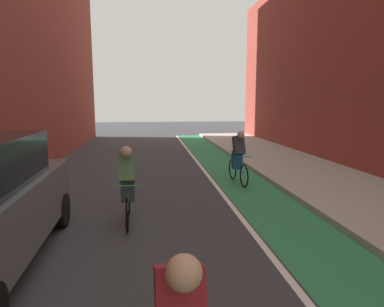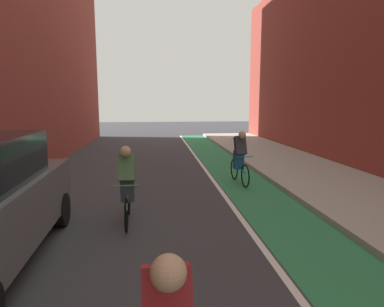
# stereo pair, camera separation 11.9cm
# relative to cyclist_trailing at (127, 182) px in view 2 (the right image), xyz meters

# --- Properties ---
(ground_plane) EXTENTS (71.61, 71.61, 0.00)m
(ground_plane) POSITION_rel_cyclist_trailing_xyz_m (0.48, -0.44, -0.85)
(ground_plane) COLOR #38383D
(bike_lane_paint) EXTENTS (1.60, 32.55, 0.00)m
(bike_lane_paint) POSITION_rel_cyclist_trailing_xyz_m (3.29, 1.56, -0.85)
(bike_lane_paint) COLOR #2D8451
(bike_lane_paint) RESTS_ON ground
(lane_divider_stripe) EXTENTS (0.12, 32.55, 0.00)m
(lane_divider_stripe) POSITION_rel_cyclist_trailing_xyz_m (2.39, 1.56, -0.85)
(lane_divider_stripe) COLOR white
(lane_divider_stripe) RESTS_ON ground
(sidewalk_right) EXTENTS (3.48, 32.55, 0.14)m
(sidewalk_right) POSITION_rel_cyclist_trailing_xyz_m (5.83, 1.56, -0.78)
(sidewalk_right) COLOR #A8A59E
(sidewalk_right) RESTS_ON ground
(cyclist_trailing) EXTENTS (0.48, 1.73, 1.62)m
(cyclist_trailing) POSITION_rel_cyclist_trailing_xyz_m (0.00, 0.00, 0.00)
(cyclist_trailing) COLOR black
(cyclist_trailing) RESTS_ON ground
(cyclist_far) EXTENTS (0.48, 1.72, 1.62)m
(cyclist_far) POSITION_rel_cyclist_trailing_xyz_m (3.12, 3.04, 0.00)
(cyclist_far) COLOR black
(cyclist_far) RESTS_ON ground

